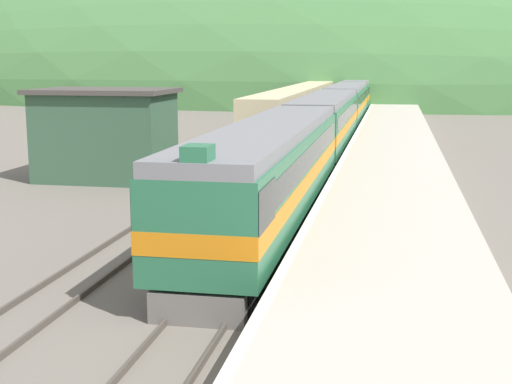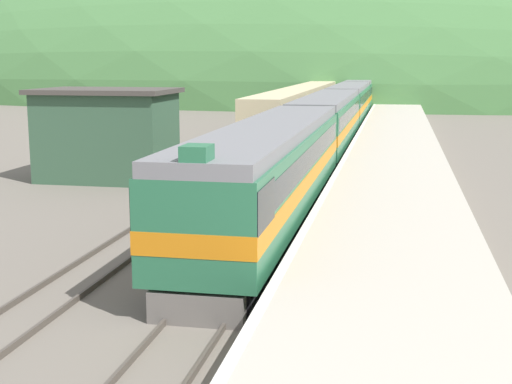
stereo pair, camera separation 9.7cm
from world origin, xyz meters
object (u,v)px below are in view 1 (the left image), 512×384
carriage_fourth (359,93)px  carriage_fifth (366,87)px  express_train_lead_car (270,172)px  carriage_second (326,122)px  carriage_third (347,103)px  siding_train (298,107)px

carriage_fourth → carriage_fifth: same height
express_train_lead_car → carriage_fifth: express_train_lead_car is taller
carriage_fourth → carriage_second: bearing=-90.0°
carriage_fourth → carriage_fifth: (0.00, 21.17, 0.00)m
carriage_second → carriage_third: bearing=90.0°
carriage_third → carriage_fifth: size_ratio=1.00×
carriage_third → carriage_second: bearing=-90.0°
carriage_fifth → siding_train: carriage_fifth is taller
express_train_lead_car → carriage_second: 21.60m
carriage_third → carriage_fifth: 42.33m
express_train_lead_car → siding_train: size_ratio=0.51×
carriage_fifth → carriage_second: bearing=-90.0°
carriage_third → carriage_fourth: 21.17m
express_train_lead_car → carriage_fourth: bearing=90.0°
carriage_third → carriage_fourth: bearing=90.0°
carriage_third → carriage_fourth: same height
express_train_lead_car → siding_train: (-4.18, 39.07, -0.21)m
carriage_third → carriage_fifth: (0.00, 42.33, 0.00)m
carriage_fourth → siding_train: (-4.18, -24.86, -0.20)m
carriage_fourth → carriage_third: bearing=-90.0°
carriage_second → carriage_fifth: size_ratio=1.00×
carriage_fourth → siding_train: bearing=-99.6°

